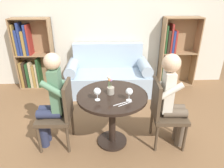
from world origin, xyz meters
name	(u,v)px	position (x,y,z in m)	size (l,w,h in m)	color
ground_plane	(112,141)	(0.00, 0.00, 0.00)	(16.00, 16.00, 0.00)	brown
back_wall	(107,20)	(0.00, 2.00, 1.35)	(5.20, 0.05, 2.70)	beige
round_table	(112,106)	(0.00, 0.00, 0.57)	(0.87, 0.87, 0.73)	black
couch	(108,76)	(0.00, 1.58, 0.31)	(1.63, 0.80, 0.92)	#9EB2C6
bookshelf_left	(31,57)	(-1.57, 1.84, 0.65)	(0.74, 0.28, 1.42)	#93704C
bookshelf_right	(173,54)	(1.38, 1.85, 0.67)	(0.74, 0.28, 1.42)	#93704C
chair_left	(60,112)	(-0.66, 0.01, 0.49)	(0.43, 0.43, 0.90)	#473828
chair_right	(164,111)	(0.66, -0.02, 0.49)	(0.44, 0.44, 0.90)	#473828
person_left	(51,100)	(-0.75, 0.02, 0.67)	(0.42, 0.35, 1.27)	#282D47
person_right	(173,98)	(0.75, -0.03, 0.68)	(0.43, 0.35, 1.25)	brown
wine_glass_left	(97,92)	(-0.18, -0.12, 0.84)	(0.08, 0.08, 0.15)	white
wine_glass_right	(129,92)	(0.19, -0.15, 0.84)	(0.08, 0.08, 0.16)	white
flower_vase	(110,89)	(-0.02, 0.02, 0.81)	(0.09, 0.09, 0.24)	#9E9384
knife_left_setting	(120,104)	(0.08, -0.22, 0.74)	(0.17, 0.10, 0.00)	silver
fork_left_setting	(125,104)	(0.14, -0.23, 0.74)	(0.17, 0.11, 0.00)	silver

